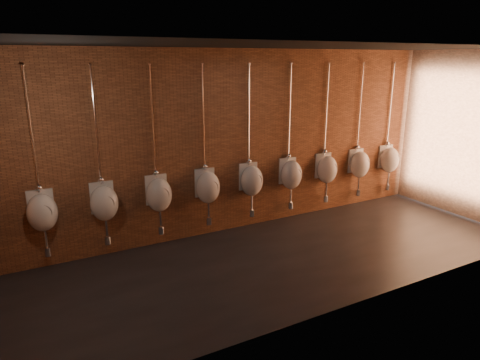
% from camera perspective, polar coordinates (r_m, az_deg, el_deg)
% --- Properties ---
extents(ground, '(8.50, 8.50, 0.00)m').
position_cam_1_polar(ground, '(6.85, 5.47, -10.46)').
color(ground, black).
rests_on(ground, ground).
extents(room_shell, '(8.54, 3.04, 3.22)m').
position_cam_1_polar(room_shell, '(6.22, 5.96, 6.38)').
color(room_shell, black).
rests_on(room_shell, ground).
extents(urinal_0, '(0.44, 0.39, 2.72)m').
position_cam_1_polar(urinal_0, '(6.75, -24.88, -3.83)').
color(urinal_0, silver).
rests_on(urinal_0, ground).
extents(urinal_1, '(0.44, 0.39, 2.72)m').
position_cam_1_polar(urinal_1, '(6.84, -17.67, -2.83)').
color(urinal_1, silver).
rests_on(urinal_1, ground).
extents(urinal_2, '(0.44, 0.39, 2.72)m').
position_cam_1_polar(urinal_2, '(7.03, -10.77, -1.84)').
color(urinal_2, silver).
rests_on(urinal_2, ground).
extents(urinal_3, '(0.44, 0.39, 2.72)m').
position_cam_1_polar(urinal_3, '(7.32, -4.33, -0.88)').
color(urinal_3, silver).
rests_on(urinal_3, ground).
extents(urinal_4, '(0.44, 0.39, 2.72)m').
position_cam_1_polar(urinal_4, '(7.70, 1.55, 0.00)').
color(urinal_4, silver).
rests_on(urinal_4, ground).
extents(urinal_5, '(0.44, 0.39, 2.72)m').
position_cam_1_polar(urinal_5, '(8.15, 6.83, 0.79)').
color(urinal_5, silver).
rests_on(urinal_5, ground).
extents(urinal_6, '(0.44, 0.39, 2.72)m').
position_cam_1_polar(urinal_6, '(8.67, 11.51, 1.49)').
color(urinal_6, silver).
rests_on(urinal_6, ground).
extents(urinal_7, '(0.44, 0.39, 2.72)m').
position_cam_1_polar(urinal_7, '(9.23, 15.66, 2.10)').
color(urinal_7, silver).
rests_on(urinal_7, ground).
extents(urinal_8, '(0.44, 0.39, 2.72)m').
position_cam_1_polar(urinal_8, '(9.84, 19.30, 2.63)').
color(urinal_8, silver).
rests_on(urinal_8, ground).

